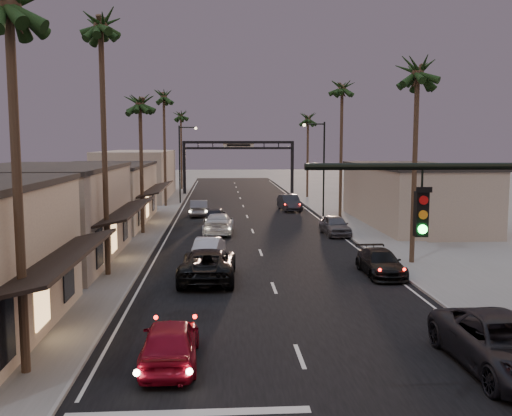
{
  "coord_description": "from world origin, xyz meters",
  "views": [
    {
      "loc": [
        -2.64,
        -8.2,
        7.13
      ],
      "look_at": [
        -0.07,
        31.64,
        2.5
      ],
      "focal_mm": 40.0,
      "sensor_mm": 36.0,
      "label": 1
    }
  ],
  "objects": [
    {
      "name": "oncoming_red",
      "position": [
        -4.26,
        9.58,
        0.76
      ],
      "size": [
        1.84,
        4.48,
        1.52
      ],
      "primitive_type": "imported",
      "rotation": [
        0.0,
        0.0,
        3.15
      ],
      "color": "maroon",
      "rests_on": "ground"
    },
    {
      "name": "palm_lc",
      "position": [
        -8.6,
        36.0,
        10.47
      ],
      "size": [
        3.2,
        3.2,
        12.2
      ],
      "color": "#38281C",
      "rests_on": "ground"
    },
    {
      "name": "curbside_far",
      "position": [
        4.64,
        50.55,
        0.83
      ],
      "size": [
        2.23,
        5.16,
        1.65
      ],
      "primitive_type": "imported",
      "rotation": [
        0.0,
        0.0,
        0.1
      ],
      "color": "black",
      "rests_on": "ground"
    },
    {
      "name": "sidewalk_left",
      "position": [
        -9.5,
        52.0,
        0.06
      ],
      "size": [
        5.0,
        92.0,
        0.12
      ],
      "primitive_type": "cube",
      "color": "slate",
      "rests_on": "ground"
    },
    {
      "name": "oncoming_dgrey",
      "position": [
        -3.04,
        41.34,
        0.72
      ],
      "size": [
        1.97,
        4.35,
        1.45
      ],
      "primitive_type": "imported",
      "rotation": [
        0.0,
        0.0,
        3.08
      ],
      "color": "black",
      "rests_on": "ground"
    },
    {
      "name": "sidewalk_right",
      "position": [
        9.5,
        52.0,
        0.06
      ],
      "size": [
        5.0,
        92.0,
        0.12
      ],
      "primitive_type": "cube",
      "color": "slate",
      "rests_on": "ground"
    },
    {
      "name": "oncoming_grey_far",
      "position": [
        -4.63,
        46.84,
        0.78
      ],
      "size": [
        1.76,
        4.76,
        1.56
      ],
      "primitive_type": "imported",
      "rotation": [
        0.0,
        0.0,
        3.16
      ],
      "color": "#505156",
      "rests_on": "ground"
    },
    {
      "name": "curbside_near",
      "position": [
        6.2,
        8.38,
        0.86
      ],
      "size": [
        2.97,
        6.25,
        1.72
      ],
      "primitive_type": "imported",
      "rotation": [
        0.0,
        0.0,
        0.02
      ],
      "color": "black",
      "rests_on": "ground"
    },
    {
      "name": "ground",
      "position": [
        0.0,
        40.0,
        0.0
      ],
      "size": [
        200.0,
        200.0,
        0.0
      ],
      "primitive_type": "plane",
      "color": "slate",
      "rests_on": "ground"
    },
    {
      "name": "palm_lb",
      "position": [
        -8.6,
        22.0,
        13.39
      ],
      "size": [
        3.2,
        3.2,
        15.2
      ],
      "color": "#38281C",
      "rests_on": "ground"
    },
    {
      "name": "palm_rb",
      "position": [
        8.6,
        44.0,
        12.42
      ],
      "size": [
        3.2,
        3.2,
        14.2
      ],
      "color": "#38281C",
      "rests_on": "ground"
    },
    {
      "name": "road",
      "position": [
        0.0,
        45.0,
        0.0
      ],
      "size": [
        14.0,
        120.0,
        0.02
      ],
      "primitive_type": "cube",
      "color": "black",
      "rests_on": "ground"
    },
    {
      "name": "curbside_grey",
      "position": [
        6.2,
        34.6,
        0.77
      ],
      "size": [
        2.03,
        4.58,
        1.53
      ],
      "primitive_type": "imported",
      "rotation": [
        0.0,
        0.0,
        0.05
      ],
      "color": "#48484D",
      "rests_on": "ground"
    },
    {
      "name": "palm_rc",
      "position": [
        8.6,
        64.0,
        10.47
      ],
      "size": [
        3.2,
        3.2,
        12.2
      ],
      "color": "#38281C",
      "rests_on": "ground"
    },
    {
      "name": "oncoming_pickup",
      "position": [
        -3.26,
        20.85,
        0.84
      ],
      "size": [
        3.03,
        6.15,
        1.68
      ],
      "primitive_type": "imported",
      "rotation": [
        0.0,
        0.0,
        3.1
      ],
      "color": "black",
      "rests_on": "ground"
    },
    {
      "name": "streetlight_right",
      "position": [
        6.92,
        45.0,
        5.33
      ],
      "size": [
        2.13,
        0.3,
        9.0
      ],
      "color": "black",
      "rests_on": "ground"
    },
    {
      "name": "storefront_far",
      "position": [
        -13.0,
        42.0,
        2.5
      ],
      "size": [
        8.0,
        16.0,
        5.0
      ],
      "primitive_type": "cube",
      "color": "tan",
      "rests_on": "ground"
    },
    {
      "name": "palm_far",
      "position": [
        -8.3,
        78.0,
        11.44
      ],
      "size": [
        3.2,
        3.2,
        13.2
      ],
      "color": "#38281C",
      "rests_on": "ground"
    },
    {
      "name": "oncoming_white",
      "position": [
        -2.75,
        35.84,
        0.81
      ],
      "size": [
        2.53,
        5.68,
        1.62
      ],
      "primitive_type": "imported",
      "rotation": [
        0.0,
        0.0,
        3.09
      ],
      "color": "beige",
      "rests_on": "ground"
    },
    {
      "name": "streetlight_left",
      "position": [
        -6.92,
        58.0,
        5.33
      ],
      "size": [
        2.13,
        0.3,
        9.0
      ],
      "color": "black",
      "rests_on": "ground"
    },
    {
      "name": "storefront_dist",
      "position": [
        -13.0,
        65.0,
        3.0
      ],
      "size": [
        8.0,
        20.0,
        6.0
      ],
      "primitive_type": "cube",
      "color": "gray",
      "rests_on": "ground"
    },
    {
      "name": "arch",
      "position": [
        0.0,
        70.0,
        5.53
      ],
      "size": [
        15.2,
        0.4,
        7.27
      ],
      "color": "black",
      "rests_on": "ground"
    },
    {
      "name": "building_right",
      "position": [
        14.0,
        40.0,
        2.5
      ],
      "size": [
        8.0,
        18.0,
        5.0
      ],
      "primitive_type": "cube",
      "color": "gray",
      "rests_on": "ground"
    },
    {
      "name": "palm_ra",
      "position": [
        8.6,
        24.0,
        11.44
      ],
      "size": [
        3.2,
        3.2,
        13.2
      ],
      "color": "#38281C",
      "rests_on": "ground"
    },
    {
      "name": "storefront_mid",
      "position": [
        -13.0,
        26.0,
        2.75
      ],
      "size": [
        8.0,
        14.0,
        5.5
      ],
      "primitive_type": "cube",
      "color": "gray",
      "rests_on": "ground"
    },
    {
      "name": "palm_ld",
      "position": [
        -8.6,
        55.0,
        12.42
      ],
      "size": [
        3.2,
        3.2,
        14.2
      ],
      "color": "#38281C",
      "rests_on": "ground"
    },
    {
      "name": "oncoming_silver",
      "position": [
        -3.28,
        26.35,
        0.69
      ],
      "size": [
        2.03,
        4.36,
        1.38
      ],
      "primitive_type": "imported",
      "rotation": [
        0.0,
        0.0,
        3.0
      ],
      "color": "#AEAEB3",
      "rests_on": "ground"
    },
    {
      "name": "curbside_black",
      "position": [
        5.97,
        21.33,
        0.68
      ],
      "size": [
        1.95,
        4.72,
        1.36
      ],
      "primitive_type": "imported",
      "rotation": [
        0.0,
        0.0,
        0.01
      ],
      "color": "black",
      "rests_on": "ground"
    }
  ]
}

